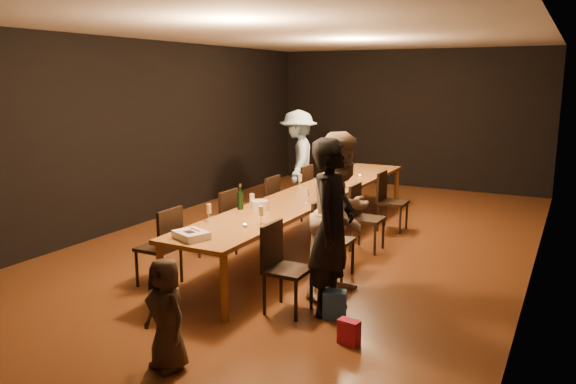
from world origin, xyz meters
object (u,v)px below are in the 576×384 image
at_px(birthday_cake, 191,235).
at_px(table, 312,196).
at_px(ice_bucket, 327,183).
at_px(chair_right_2, 367,218).
at_px(chair_right_3, 393,202).
at_px(man_blue, 298,160).
at_px(woman_birthday, 332,227).
at_px(champagne_bottle, 240,197).
at_px(chair_left_1, 217,223).
at_px(chair_left_2, 262,205).
at_px(child, 166,314).
at_px(chair_right_1, 334,240).
at_px(chair_right_0, 288,269).
at_px(chair_left_3, 297,192).
at_px(woman_tan, 342,215).
at_px(plate_stack, 260,205).
at_px(chair_left_0, 158,246).

bearing_deg(birthday_cake, table, 109.75).
relative_size(birthday_cake, ice_bucket, 2.06).
xyz_separation_m(chair_right_2, ice_bucket, (-0.76, 0.30, 0.39)).
relative_size(chair_right_3, man_blue, 0.51).
xyz_separation_m(woman_birthday, champagne_bottle, (-1.60, 0.80, 0.01)).
bearing_deg(chair_right_2, chair_left_1, -54.78).
relative_size(chair_left_2, child, 0.97).
distance_m(chair_right_3, champagne_bottle, 2.89).
distance_m(woman_birthday, birthday_cake, 1.46).
bearing_deg(chair_right_1, chair_right_0, -0.00).
bearing_deg(ice_bucket, chair_right_2, -21.86).
height_order(chair_right_2, man_blue, man_blue).
height_order(chair_left_3, ice_bucket, ice_bucket).
distance_m(woman_tan, plate_stack, 1.33).
bearing_deg(birthday_cake, champagne_bottle, 122.55).
distance_m(chair_right_0, plate_stack, 1.50).
bearing_deg(chair_right_1, woman_tan, 30.32).
bearing_deg(champagne_bottle, chair_right_1, 9.06).
height_order(table, chair_right_0, chair_right_0).
distance_m(table, ice_bucket, 0.35).
bearing_deg(birthday_cake, chair_left_0, 176.80).
bearing_deg(chair_right_0, chair_left_3, -154.72).
relative_size(chair_right_2, champagne_bottle, 2.84).
bearing_deg(plate_stack, birthday_cake, -89.24).
xyz_separation_m(plate_stack, ice_bucket, (0.21, 1.62, 0.04)).
xyz_separation_m(chair_right_1, chair_left_3, (-1.70, 2.40, 0.00)).
xyz_separation_m(table, birthday_cake, (-0.10, -2.75, 0.09)).
bearing_deg(chair_right_0, plate_stack, -138.34).
xyz_separation_m(chair_right_2, man_blue, (-2.02, 1.89, 0.44)).
bearing_deg(ice_bucket, chair_right_3, 49.79).
height_order(chair_right_3, ice_bucket, ice_bucket).
xyz_separation_m(plate_stack, champagne_bottle, (-0.24, -0.08, 0.10)).
relative_size(chair_right_1, chair_left_1, 1.00).
height_order(chair_left_0, ice_bucket, ice_bucket).
bearing_deg(chair_right_3, plate_stack, -21.05).
xyz_separation_m(man_blue, champagne_bottle, (0.82, -3.28, 0.01)).
relative_size(chair_right_0, man_blue, 0.51).
distance_m(chair_left_2, plate_stack, 1.54).
distance_m(child, champagne_bottle, 2.66).
xyz_separation_m(table, chair_left_3, (-0.85, 1.20, -0.24)).
bearing_deg(chair_left_2, table, -90.00).
distance_m(woman_tan, champagne_bottle, 1.54).
relative_size(chair_left_1, child, 0.97).
distance_m(birthday_cake, champagne_bottle, 1.39).
bearing_deg(chair_right_0, chair_left_2, -144.69).
relative_size(chair_right_0, chair_left_1, 1.00).
relative_size(chair_right_0, plate_stack, 4.26).
bearing_deg(chair_left_0, table, -19.50).
bearing_deg(man_blue, chair_left_1, -17.99).
height_order(chair_right_3, chair_left_0, same).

